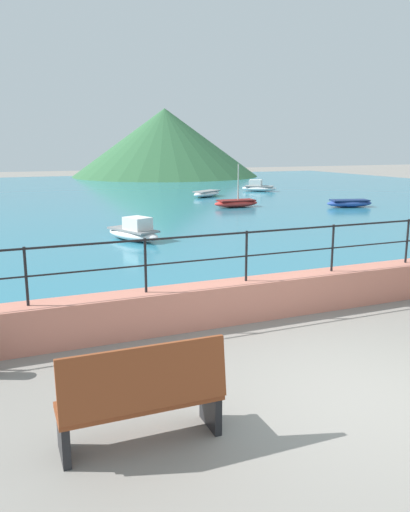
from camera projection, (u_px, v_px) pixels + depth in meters
ground_plane at (364, 396)px, 6.37m from camera, size 120.00×120.00×0.00m
promenade_wall at (246, 300)px, 9.17m from camera, size 20.00×0.56×0.70m
railing at (246, 246)px, 8.96m from camera, size 18.44×0.04×0.90m
lake_water at (65, 199)px, 29.60m from camera, size 64.00×44.32×0.06m
hill_main at (165, 143)px, 50.29m from camera, size 18.38×18.38×6.57m
hill_secondary at (167, 149)px, 49.84m from camera, size 15.36×15.36×5.45m
bench_main at (142, 396)px, 5.21m from camera, size 1.71×0.59×1.13m
boat_0 at (349, 203)px, 25.34m from camera, size 2.45×1.45×0.36m
boat_1 at (258, 187)px, 34.02m from camera, size 2.36×2.14×0.76m
boat_2 at (236, 203)px, 25.32m from camera, size 2.31×0.94×2.11m
boat_3 at (134, 232)px, 16.49m from camera, size 1.69×2.47×0.76m
boat_5 at (207, 193)px, 30.37m from camera, size 2.43×1.99×0.36m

